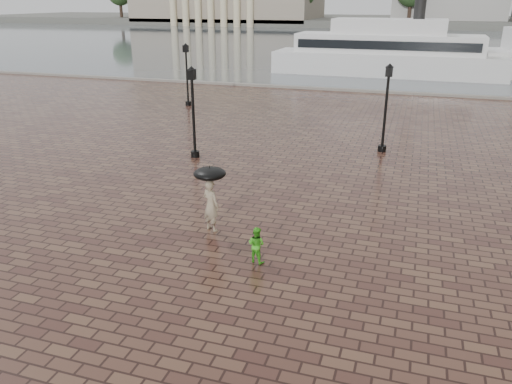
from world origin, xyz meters
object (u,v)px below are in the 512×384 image
Objects in this scene: street_lamps at (247,95)px; child_pedestrian at (256,245)px; ferry_near at (387,52)px; adult_pedestrian at (211,206)px.

street_lamps reaches higher than child_pedestrian.
ferry_near is at bearing -76.28° from child_pedestrian.
adult_pedestrian is 1.61× the size of child_pedestrian.
street_lamps is 13.54m from adult_pedestrian.
street_lamps is 15.77m from child_pedestrian.
adult_pedestrian is at bearing -92.53° from ferry_near.
ferry_near reaches higher than adult_pedestrian.
street_lamps is 8.38× the size of adult_pedestrian.
child_pedestrian is 42.71m from ferry_near.
adult_pedestrian is 41.13m from ferry_near.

